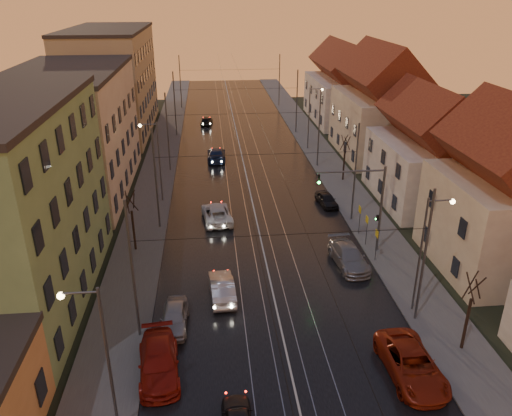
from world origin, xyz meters
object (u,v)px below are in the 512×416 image
object	(u,v)px
traffic_light_mast	(369,199)
driving_car_1	(222,288)
street_lamp_3	(311,112)
driving_car_4	(206,121)
parked_right_2	(327,200)
driving_car_3	(216,154)
driving_car_2	(217,213)
street_lamp_1	(426,244)
parked_left_2	(159,362)
street_lamp_0	(99,349)
parked_right_1	(349,256)
parked_left_3	(174,317)
street_lamp_2	(156,154)
parked_right_0	(411,364)

from	to	relation	value
traffic_light_mast	driving_car_1	size ratio (longest dim) A/B	1.60
street_lamp_3	driving_car_4	distance (m)	19.76
traffic_light_mast	parked_right_2	xyz separation A→B (m)	(-0.90, 9.52, -3.98)
driving_car_3	driving_car_2	bearing A→B (deg)	89.93
street_lamp_1	parked_left_2	size ratio (longest dim) A/B	1.52
street_lamp_0	street_lamp_1	distance (m)	19.89
street_lamp_0	parked_right_2	distance (m)	30.52
parked_right_1	street_lamp_0	bearing A→B (deg)	-142.22
traffic_light_mast	driving_car_4	distance (m)	43.81
parked_left_2	parked_left_3	size ratio (longest dim) A/B	1.30
street_lamp_2	traffic_light_mast	distance (m)	20.89
street_lamp_0	street_lamp_2	xyz separation A→B (m)	(0.00, 28.00, 0.00)
driving_car_3	parked_left_2	world-z (taller)	driving_car_3
driving_car_1	parked_left_2	bearing A→B (deg)	58.67
street_lamp_3	parked_left_2	world-z (taller)	street_lamp_3
driving_car_2	parked_right_1	world-z (taller)	parked_right_1
street_lamp_1	parked_right_0	distance (m)	7.56
street_lamp_1	parked_right_1	distance (m)	7.96
street_lamp_3	driving_car_3	distance (m)	13.46
street_lamp_3	driving_car_3	world-z (taller)	street_lamp_3
driving_car_1	parked_left_2	size ratio (longest dim) A/B	0.86
street_lamp_2	driving_car_4	bearing A→B (deg)	80.92
driving_car_1	driving_car_2	distance (m)	12.24
street_lamp_3	parked_right_2	distance (m)	19.08
driving_car_1	parked_left_3	size ratio (longest dim) A/B	1.11
street_lamp_3	parked_right_0	bearing A→B (deg)	-93.67
street_lamp_1	driving_car_2	xyz separation A→B (m)	(-12.68, 15.02, -4.15)
street_lamp_3	driving_car_2	world-z (taller)	street_lamp_3
driving_car_3	parked_right_0	xyz separation A→B (m)	(9.63, -38.19, 0.01)
driving_car_3	parked_right_1	size ratio (longest dim) A/B	1.03
parked_right_1	driving_car_4	bearing A→B (deg)	98.58
street_lamp_2	parked_left_3	distance (m)	20.78
driving_car_1	parked_right_1	xyz separation A→B (m)	(9.71, 3.36, 0.00)
driving_car_3	parked_right_2	size ratio (longest dim) A/B	1.47
driving_car_3	parked_left_3	bearing A→B (deg)	85.29
driving_car_1	parked_right_1	distance (m)	10.27
driving_car_2	parked_right_2	bearing A→B (deg)	-173.18
parked_left_2	parked_left_3	bearing A→B (deg)	75.48
street_lamp_3	parked_right_1	size ratio (longest dim) A/B	1.56
traffic_light_mast	parked_left_3	bearing A→B (deg)	-150.61
parked_left_2	parked_right_0	bearing A→B (deg)	-12.20
driving_car_4	driving_car_3	bearing A→B (deg)	101.58
street_lamp_2	driving_car_2	bearing A→B (deg)	-42.01
street_lamp_2	parked_right_1	bearing A→B (deg)	-42.16
street_lamp_1	parked_right_2	xyz separation A→B (m)	(-2.01, 17.51, -4.27)
street_lamp_0	street_lamp_2	distance (m)	28.00
traffic_light_mast	parked_right_2	world-z (taller)	traffic_light_mast
driving_car_3	parked_left_3	xyz separation A→B (m)	(-3.34, -32.62, -0.08)
driving_car_1	parked_right_1	bearing A→B (deg)	-164.76
driving_car_3	street_lamp_1	bearing A→B (deg)	111.92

